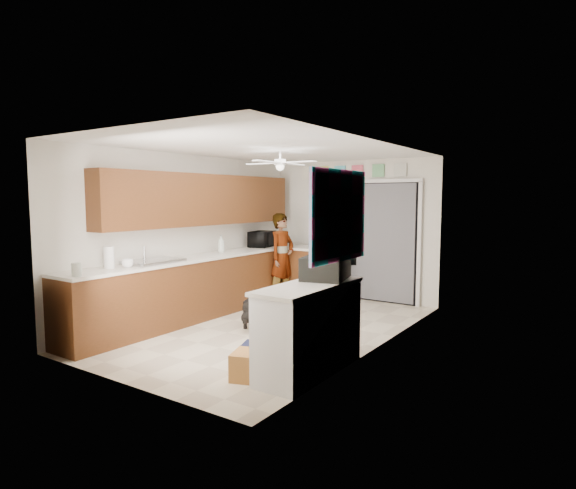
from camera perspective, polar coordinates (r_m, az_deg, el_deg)
The scene contains 41 objects.
floor at distance 6.92m, azimuth -1.88°, elevation -9.79°, with size 5.00×5.00×0.00m, color beige.
ceiling at distance 6.70m, azimuth -1.95°, elevation 11.28°, with size 5.00×5.00×0.00m, color white.
wall_back at distance 8.84m, azimuth 7.63°, elevation 1.75°, with size 3.20×3.20×0.00m, color silver.
wall_front at distance 4.91m, azimuth -19.28°, elevation -1.59°, with size 3.20×3.20×0.00m, color silver.
wall_left at distance 7.74m, azimuth -11.56°, elevation 1.14°, with size 5.00×5.00×0.00m, color silver.
wall_right at distance 5.91m, azimuth 10.77°, elevation -0.20°, with size 5.00×5.00×0.00m, color silver.
left_base_cabinets at distance 7.64m, azimuth -9.85°, elevation -4.94°, with size 0.60×4.80×0.90m, color #5F3016.
left_countertop at distance 7.56m, azimuth -9.86°, elevation -1.45°, with size 0.62×4.80×0.04m, color white.
upper_cabinets at distance 7.75m, azimuth -9.75°, elevation 5.25°, with size 0.32×4.00×0.80m, color #5F3016.
sink_basin at distance 6.87m, azimuth -15.64°, elevation -1.98°, with size 0.50×0.76×0.06m, color silver.
faucet at distance 7.01m, azimuth -16.67°, elevation -1.08°, with size 0.03×0.03×0.22m, color silver.
peninsula_base at distance 8.73m, azimuth 3.15°, elevation -3.54°, with size 1.00×0.60×0.90m, color #5F3016.
peninsula_top at distance 8.67m, azimuth 3.17°, elevation -0.47°, with size 1.04×0.64×0.04m, color white.
back_opening_recess at distance 8.72m, azimuth 8.99°, elevation 0.36°, with size 2.00×0.06×2.10m, color black.
curtain_panel at distance 8.69m, azimuth 8.88°, elevation 0.34°, with size 1.90×0.03×2.05m, color slate.
door_trim_left at distance 9.17m, azimuth 3.13°, elevation 0.68°, with size 0.06×0.04×2.10m, color white.
door_trim_right at distance 8.32m, azimuth 15.29°, elevation -0.02°, with size 0.06×0.04×2.10m, color white.
door_trim_head at distance 8.66m, azimuth 9.02°, elevation 7.41°, with size 2.10×0.04×0.06m, color white.
header_frame_0 at distance 9.09m, azimuth 4.20°, elevation 8.51°, with size 0.22×0.02×0.22m, color #E0E74D.
header_frame_1 at distance 8.92m, azimuth 6.17°, elevation 8.55°, with size 0.22×0.02×0.22m, color #50BED6.
header_frame_2 at distance 8.76m, azimuth 8.22°, elevation 8.58°, with size 0.22×0.02×0.22m, color #D75068.
header_frame_3 at distance 8.60m, azimuth 10.65°, elevation 8.60°, with size 0.22×0.02×0.22m, color #65B175.
header_frame_4 at distance 8.44m, azimuth 13.17°, elevation 8.60°, with size 0.22×0.02×0.22m, color beige.
route66_sign at distance 9.27m, azimuth 2.30°, elevation 8.47°, with size 0.22×0.02×0.26m, color silver.
right_counter_base at distance 5.12m, azimuth 2.58°, elevation -10.14°, with size 0.50×1.40×0.90m, color white.
right_counter_top at distance 5.01m, azimuth 2.50°, elevation -4.94°, with size 0.54×1.44×0.04m, color white.
abstract_painting at distance 4.99m, azimuth 6.10°, elevation 3.42°, with size 0.03×1.15×0.95m, color #E253B3.
ceiling_fan at distance 6.85m, azimuth -0.95°, elevation 9.65°, with size 1.14×1.14×0.24m, color white.
microwave at distance 8.73m, azimuth -3.12°, elevation 0.64°, with size 0.51×0.35×0.28m, color black.
soap_bottle at distance 7.94m, azimuth -7.93°, elevation 0.12°, with size 0.11×0.11×0.29m, color silver.
cup at distance 6.50m, azimuth -18.49°, elevation -2.13°, with size 0.14×0.14×0.11m, color white.
jar_a at distance 6.00m, azimuth -23.78°, elevation -2.73°, with size 0.11×0.11×0.15m, color silver.
paper_towel_roll at distance 6.51m, azimuth -20.45°, elevation -1.43°, with size 0.13×0.13×0.28m, color white.
suitcase at distance 5.33m, azimuth 4.51°, elevation -2.73°, with size 0.44×0.59×0.25m, color black.
suitcase_rim at distance 5.35m, azimuth 4.50°, elevation -3.89°, with size 0.44×0.58×0.02m, color yellow.
suitcase_lid at distance 5.55m, azimuth 6.00°, elevation 0.19°, with size 0.42×0.03×0.50m, color black.
cardboard_box at distance 5.02m, azimuth -3.94°, elevation -14.17°, with size 0.45×0.34×0.28m, color #BD7E3B.
navy_crate at distance 5.35m, azimuth -3.25°, elevation -13.08°, with size 0.41×0.34×0.25m, color #161A37.
cabinet_door_panel at distance 6.53m, azimuth -0.86°, elevation -7.89°, with size 0.42×0.03×0.63m, color #5F3016.
man at distance 8.52m, azimuth -0.70°, elevation -1.52°, with size 0.57×0.37×1.56m, color white.
dog at distance 6.94m, azimuth -4.20°, elevation -7.85°, with size 0.25×0.57×0.45m, color black.
Camera 1 is at (3.91, -5.41, 1.84)m, focal length 30.00 mm.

